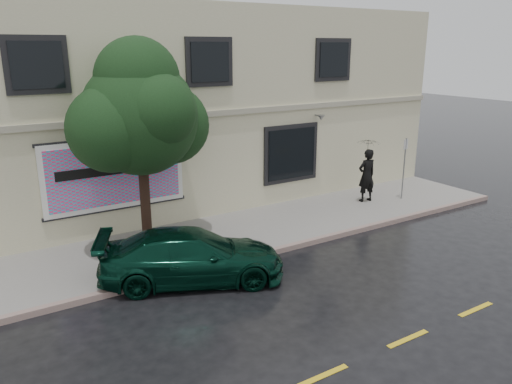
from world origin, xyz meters
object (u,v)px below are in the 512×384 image
car (192,256)px  pedestrian (367,175)px  street_tree (140,118)px  fire_hydrant (165,254)px

car → pedestrian: 8.43m
car → pedestrian: (8.10, 2.28, 0.47)m
pedestrian → street_tree: street_tree is taller
car → street_tree: 4.01m
pedestrian → street_tree: (-8.36, 0.18, 2.69)m
pedestrian → street_tree: size_ratio=0.37×
car → fire_hydrant: (-0.42, 0.73, -0.10)m
pedestrian → street_tree: bearing=4.0°
car → street_tree: bearing=29.5°
car → street_tree: (-0.25, 2.46, 3.16)m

